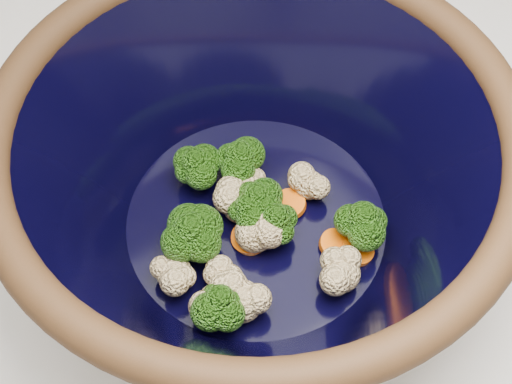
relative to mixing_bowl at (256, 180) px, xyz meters
The scene contains 2 objects.
mixing_bowl is the anchor object (origin of this frame).
vegetable_pile 0.04m from the mixing_bowl, 138.22° to the right, with size 0.18×0.18×0.06m.
Camera 1 is at (-0.08, -0.15, 1.45)m, focal length 50.00 mm.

